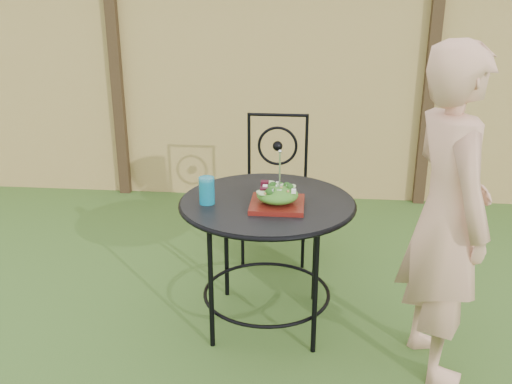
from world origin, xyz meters
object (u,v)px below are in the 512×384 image
(patio_table, at_px, (267,225))
(salad_plate, at_px, (277,204))
(patio_chair, at_px, (276,183))
(diner, at_px, (447,216))

(patio_table, relative_size, salad_plate, 3.42)
(patio_table, height_order, patio_chair, patio_chair)
(patio_table, distance_m, patio_chair, 0.92)
(patio_table, height_order, salad_plate, salad_plate)
(patio_table, xyz_separation_m, diner, (0.84, -0.29, 0.20))
(patio_chair, height_order, salad_plate, patio_chair)
(diner, xyz_separation_m, salad_plate, (-0.79, 0.21, -0.05))
(patio_table, height_order, diner, diner)
(patio_chair, distance_m, diner, 1.51)
(diner, bearing_deg, patio_chair, 23.09)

